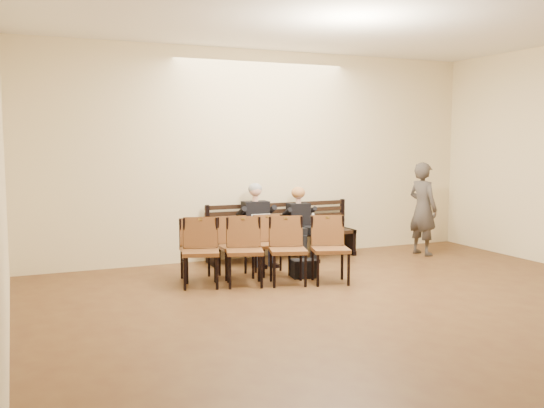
{
  "coord_description": "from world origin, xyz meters",
  "views": [
    {
      "loc": [
        -3.91,
        -4.54,
        1.99
      ],
      "look_at": [
        -0.21,
        4.05,
        1.01
      ],
      "focal_mm": 40.0,
      "sensor_mm": 36.0,
      "label": 1
    }
  ],
  "objects_px": {
    "seated_woman": "(301,227)",
    "chair_row_back": "(266,251)",
    "bench": "(283,246)",
    "laptop": "(265,230)",
    "seated_man": "(258,225)",
    "water_bottle": "(313,227)",
    "bag": "(304,269)",
    "chair_row_front": "(236,247)",
    "passerby": "(423,202)"
  },
  "relations": [
    {
      "from": "seated_woman",
      "to": "chair_row_back",
      "type": "height_order",
      "value": "seated_woman"
    },
    {
      "from": "bench",
      "to": "laptop",
      "type": "height_order",
      "value": "laptop"
    },
    {
      "from": "seated_man",
      "to": "water_bottle",
      "type": "height_order",
      "value": "seated_man"
    },
    {
      "from": "bench",
      "to": "water_bottle",
      "type": "distance_m",
      "value": 0.65
    },
    {
      "from": "seated_woman",
      "to": "bench",
      "type": "bearing_deg",
      "value": 156.48
    },
    {
      "from": "chair_row_back",
      "to": "laptop",
      "type": "bearing_deg",
      "value": 84.65
    },
    {
      "from": "bag",
      "to": "chair_row_front",
      "type": "bearing_deg",
      "value": 155.47
    },
    {
      "from": "chair_row_back",
      "to": "passerby",
      "type": "bearing_deg",
      "value": 32.8
    },
    {
      "from": "seated_woman",
      "to": "bag",
      "type": "relative_size",
      "value": 3.01
    },
    {
      "from": "laptop",
      "to": "chair_row_front",
      "type": "xyz_separation_m",
      "value": [
        -0.72,
        -0.63,
        -0.13
      ]
    },
    {
      "from": "laptop",
      "to": "bench",
      "type": "bearing_deg",
      "value": 27.81
    },
    {
      "from": "seated_woman",
      "to": "chair_row_front",
      "type": "distance_m",
      "value": 1.7
    },
    {
      "from": "bench",
      "to": "water_bottle",
      "type": "height_order",
      "value": "water_bottle"
    },
    {
      "from": "seated_woman",
      "to": "bag",
      "type": "xyz_separation_m",
      "value": [
        -0.57,
        -1.27,
        -0.41
      ]
    },
    {
      "from": "water_bottle",
      "to": "chair_row_back",
      "type": "xyz_separation_m",
      "value": [
        -1.32,
        -1.17,
        -0.1
      ]
    },
    {
      "from": "seated_woman",
      "to": "bag",
      "type": "bearing_deg",
      "value": -114.06
    },
    {
      "from": "chair_row_front",
      "to": "chair_row_back",
      "type": "xyz_separation_m",
      "value": [
        0.22,
        -0.61,
        0.03
      ]
    },
    {
      "from": "laptop",
      "to": "chair_row_back",
      "type": "xyz_separation_m",
      "value": [
        -0.5,
        -1.24,
        -0.1
      ]
    },
    {
      "from": "water_bottle",
      "to": "chair_row_front",
      "type": "bearing_deg",
      "value": -160.2
    },
    {
      "from": "laptop",
      "to": "chair_row_back",
      "type": "relative_size",
      "value": 0.14
    },
    {
      "from": "laptop",
      "to": "passerby",
      "type": "height_order",
      "value": "passerby"
    },
    {
      "from": "chair_row_back",
      "to": "bench",
      "type": "bearing_deg",
      "value": 75.06
    },
    {
      "from": "seated_man",
      "to": "seated_woman",
      "type": "distance_m",
      "value": 0.79
    },
    {
      "from": "chair_row_back",
      "to": "water_bottle",
      "type": "bearing_deg",
      "value": 58.0
    },
    {
      "from": "water_bottle",
      "to": "chair_row_front",
      "type": "height_order",
      "value": "chair_row_front"
    },
    {
      "from": "water_bottle",
      "to": "chair_row_back",
      "type": "height_order",
      "value": "chair_row_back"
    },
    {
      "from": "water_bottle",
      "to": "bag",
      "type": "bearing_deg",
      "value": -123.48
    },
    {
      "from": "seated_man",
      "to": "chair_row_back",
      "type": "distance_m",
      "value": 1.55
    },
    {
      "from": "passerby",
      "to": "bag",
      "type": "bearing_deg",
      "value": 96.73
    },
    {
      "from": "laptop",
      "to": "chair_row_front",
      "type": "relative_size",
      "value": 0.21
    },
    {
      "from": "bag",
      "to": "passerby",
      "type": "height_order",
      "value": "passerby"
    },
    {
      "from": "seated_man",
      "to": "chair_row_back",
      "type": "relative_size",
      "value": 0.55
    },
    {
      "from": "bench",
      "to": "seated_man",
      "type": "distance_m",
      "value": 0.66
    },
    {
      "from": "passerby",
      "to": "chair_row_front",
      "type": "distance_m",
      "value": 3.65
    },
    {
      "from": "bag",
      "to": "seated_man",
      "type": "bearing_deg",
      "value": 99.72
    },
    {
      "from": "seated_man",
      "to": "water_bottle",
      "type": "distance_m",
      "value": 0.91
    },
    {
      "from": "water_bottle",
      "to": "bag",
      "type": "relative_size",
      "value": 0.7
    },
    {
      "from": "bench",
      "to": "chair_row_front",
      "type": "bearing_deg",
      "value": -140.74
    },
    {
      "from": "water_bottle",
      "to": "bag",
      "type": "height_order",
      "value": "water_bottle"
    },
    {
      "from": "seated_man",
      "to": "bag",
      "type": "bearing_deg",
      "value": -80.28
    },
    {
      "from": "chair_row_front",
      "to": "bench",
      "type": "bearing_deg",
      "value": 42.38
    },
    {
      "from": "passerby",
      "to": "seated_woman",
      "type": "bearing_deg",
      "value": 67.73
    },
    {
      "from": "laptop",
      "to": "bag",
      "type": "bearing_deg",
      "value": -88.54
    },
    {
      "from": "bag",
      "to": "passerby",
      "type": "bearing_deg",
      "value": 16.29
    },
    {
      "from": "water_bottle",
      "to": "passerby",
      "type": "bearing_deg",
      "value": -5.0
    },
    {
      "from": "laptop",
      "to": "passerby",
      "type": "xyz_separation_m",
      "value": [
        2.88,
        -0.25,
        0.36
      ]
    },
    {
      "from": "seated_man",
      "to": "seated_woman",
      "type": "height_order",
      "value": "seated_man"
    },
    {
      "from": "bench",
      "to": "chair_row_back",
      "type": "relative_size",
      "value": 1.13
    },
    {
      "from": "bench",
      "to": "chair_row_front",
      "type": "height_order",
      "value": "chair_row_front"
    },
    {
      "from": "bench",
      "to": "water_bottle",
      "type": "bearing_deg",
      "value": -50.21
    }
  ]
}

